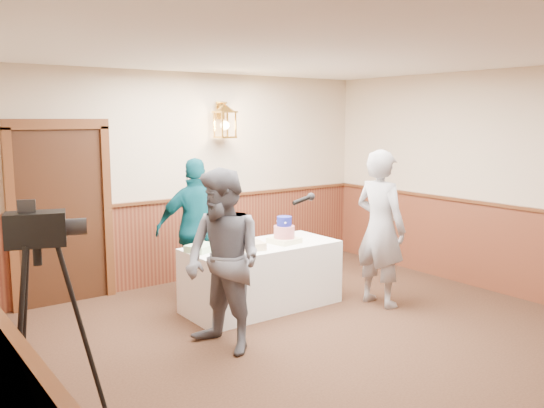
{
  "coord_description": "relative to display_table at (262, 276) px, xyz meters",
  "views": [
    {
      "loc": [
        -3.54,
        -3.41,
        2.2
      ],
      "look_at": [
        0.21,
        1.7,
        1.25
      ],
      "focal_mm": 38.0,
      "sensor_mm": 36.0,
      "label": 1
    }
  ],
  "objects": [
    {
      "name": "interviewer",
      "position": [
        -1.01,
        -0.81,
        0.5
      ],
      "size": [
        1.58,
        0.96,
        1.74
      ],
      "rotation": [
        0.0,
        0.0,
        -1.37
      ],
      "color": "#5B5C65",
      "rests_on": "ground"
    },
    {
      "name": "tv_camera_rig",
      "position": [
        -2.78,
        -1.31,
        0.33
      ],
      "size": [
        0.62,
        0.58,
        1.58
      ],
      "rotation": [
        0.0,
        0.0,
        -0.3
      ],
      "color": "black",
      "rests_on": "ground"
    },
    {
      "name": "assistant_p",
      "position": [
        -0.41,
        0.77,
        0.49
      ],
      "size": [
        1.09,
        0.75,
        1.73
      ],
      "primitive_type": "imported",
      "rotation": [
        0.0,
        0.0,
        2.78
      ],
      "color": "#0A4A57",
      "rests_on": "ground"
    },
    {
      "name": "sheet_cake_yellow",
      "position": [
        -0.29,
        -0.09,
        0.42
      ],
      "size": [
        0.44,
        0.36,
        0.08
      ],
      "primitive_type": "cube",
      "rotation": [
        0.0,
        0.0,
        -0.19
      ],
      "color": "#DCBD83",
      "rests_on": "display_table"
    },
    {
      "name": "display_table",
      "position": [
        0.0,
        0.0,
        0.0
      ],
      "size": [
        1.8,
        0.8,
        0.75
      ],
      "primitive_type": "cube",
      "color": "white",
      "rests_on": "ground"
    },
    {
      "name": "room_shell",
      "position": [
        -0.26,
        -1.45,
        1.15
      ],
      "size": [
        6.02,
        7.02,
        2.81
      ],
      "color": "beige",
      "rests_on": "ground"
    },
    {
      "name": "tiered_cake",
      "position": [
        0.27,
        -0.08,
        0.5
      ],
      "size": [
        0.35,
        0.35,
        0.31
      ],
      "rotation": [
        0.0,
        0.0,
        0.15
      ],
      "color": "#FFF7C0",
      "rests_on": "display_table"
    },
    {
      "name": "sheet_cake_green",
      "position": [
        -0.72,
        0.13,
        0.41
      ],
      "size": [
        0.39,
        0.36,
        0.07
      ],
      "primitive_type": "cube",
      "rotation": [
        0.0,
        0.0,
        0.39
      ],
      "color": "#9BDA9A",
      "rests_on": "display_table"
    },
    {
      "name": "ground",
      "position": [
        -0.21,
        -1.9,
        -0.38
      ],
      "size": [
        7.0,
        7.0,
        0.0
      ],
      "primitive_type": "plane",
      "color": "#301C12",
      "rests_on": "ground"
    },
    {
      "name": "baker",
      "position": [
        1.19,
        -0.72,
        0.55
      ],
      "size": [
        0.5,
        0.71,
        1.84
      ],
      "primitive_type": "imported",
      "rotation": [
        0.0,
        0.0,
        1.66
      ],
      "color": "gray",
      "rests_on": "ground"
    }
  ]
}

